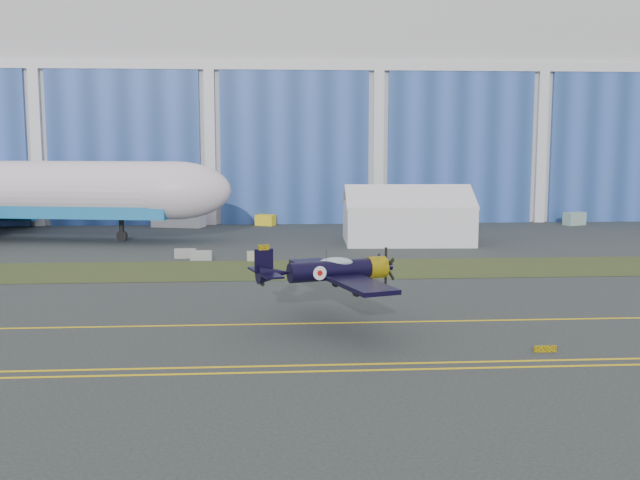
{
  "coord_description": "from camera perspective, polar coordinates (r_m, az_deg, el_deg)",
  "views": [
    {
      "loc": [
        7.56,
        -49.32,
        11.11
      ],
      "look_at": [
        11.14,
        2.92,
        4.05
      ],
      "focal_mm": 42.0,
      "sensor_mm": 36.0,
      "label": 1
    }
  ],
  "objects": [
    {
      "name": "edge_line_far",
      "position": [
        38.25,
        -15.35,
        -9.47
      ],
      "size": [
        80.0,
        0.2,
        0.02
      ],
      "primitive_type": "cube",
      "color": "yellow",
      "rests_on": "ground"
    },
    {
      "name": "edge_line_near",
      "position": [
        37.32,
        -15.66,
        -9.92
      ],
      "size": [
        80.0,
        0.2,
        0.02
      ],
      "primitive_type": "cube",
      "color": "yellow",
      "rests_on": "ground"
    },
    {
      "name": "barrier_b",
      "position": [
        70.08,
        -9.04,
        -1.17
      ],
      "size": [
        2.02,
        0.68,
        0.9
      ],
      "primitive_type": "cube",
      "rotation": [
        0.0,
        0.0,
        -0.04
      ],
      "color": "gray",
      "rests_on": "ground"
    },
    {
      "name": "barrier_c",
      "position": [
        69.2,
        -4.76,
        -1.21
      ],
      "size": [
        2.06,
        0.85,
        0.9
      ],
      "primitive_type": "cube",
      "rotation": [
        0.0,
        0.0,
        0.13
      ],
      "color": "#A09D89",
      "rests_on": "ground"
    },
    {
      "name": "shipping_container",
      "position": [
        97.35,
        -10.73,
        1.82
      ],
      "size": [
        6.94,
        4.2,
        2.81
      ],
      "primitive_type": "cube",
      "rotation": [
        0.0,
        0.0,
        -0.26
      ],
      "color": "white",
      "rests_on": "ground"
    },
    {
      "name": "hangar",
      "position": [
        121.4,
        -7.59,
        9.42
      ],
      "size": [
        220.0,
        45.7,
        30.0
      ],
      "color": "silver",
      "rests_on": "ground"
    },
    {
      "name": "tent",
      "position": [
        81.65,
        6.65,
        2.03
      ],
      "size": [
        14.06,
        10.59,
        6.32
      ],
      "rotation": [
        0.0,
        0.0,
        -0.05
      ],
      "color": "silver",
      "rests_on": "ground"
    },
    {
      "name": "guard_board_right",
      "position": [
        41.48,
        16.77,
        -7.94
      ],
      "size": [
        1.2,
        0.15,
        0.35
      ],
      "primitive_type": "cube",
      "color": "yellow",
      "rests_on": "ground"
    },
    {
      "name": "barrier_a",
      "position": [
        71.53,
        -10.23,
        -1.02
      ],
      "size": [
        2.01,
        0.63,
        0.9
      ],
      "primitive_type": "cube",
      "rotation": [
        0.0,
        0.0,
        0.02
      ],
      "color": "gray",
      "rests_on": "ground"
    },
    {
      "name": "taxiway_centreline",
      "position": [
        46.31,
        -13.28,
        -6.4
      ],
      "size": [
        200.0,
        0.2,
        0.02
      ],
      "primitive_type": "cube",
      "color": "yellow",
      "rests_on": "ground"
    },
    {
      "name": "ground",
      "position": [
        51.11,
        -12.38,
        -5.06
      ],
      "size": [
        260.0,
        260.0,
        0.0
      ],
      "primitive_type": "plane",
      "color": "#323837",
      "rests_on": "ground"
    },
    {
      "name": "gse_box",
      "position": [
        103.25,
        18.81,
        1.55
      ],
      "size": [
        3.14,
        2.49,
        1.67
      ],
      "primitive_type": "cube",
      "rotation": [
        0.0,
        0.0,
        0.42
      ],
      "color": "#7FA69B",
      "rests_on": "ground"
    },
    {
      "name": "tug",
      "position": [
        97.57,
        -4.17,
        1.53
      ],
      "size": [
        2.82,
        2.37,
        1.41
      ],
      "primitive_type": "cube",
      "rotation": [
        0.0,
        0.0,
        -0.43
      ],
      "color": "yellow",
      "rests_on": "ground"
    },
    {
      "name": "warbird",
      "position": [
        44.05,
        0.8,
        -2.33
      ],
      "size": [
        12.74,
        14.04,
        3.46
      ],
      "rotation": [
        0.0,
        0.0,
        0.31
      ],
      "color": "black",
      "rests_on": "ground"
    },
    {
      "name": "grass_median",
      "position": [
        64.72,
        -10.58,
        -2.32
      ],
      "size": [
        260.0,
        10.0,
        0.02
      ],
      "primitive_type": "cube",
      "color": "#475128",
      "rests_on": "ground"
    }
  ]
}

